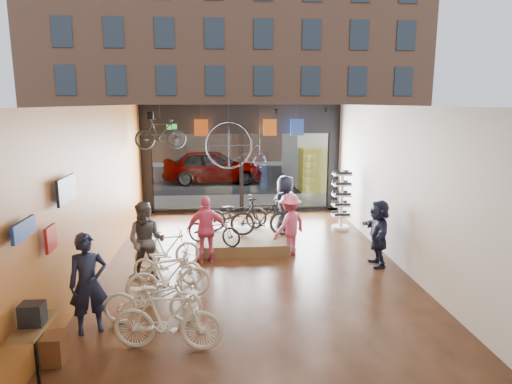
{
  "coord_description": "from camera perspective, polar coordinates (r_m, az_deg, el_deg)",
  "views": [
    {
      "loc": [
        -0.74,
        -10.12,
        3.87
      ],
      "look_at": [
        0.16,
        1.4,
        1.6
      ],
      "focal_mm": 32.0,
      "sensor_mm": 36.0,
      "label": 1
    }
  ],
  "objects": [
    {
      "name": "ground_plane",
      "position": [
        10.87,
        -0.28,
        -9.85
      ],
      "size": [
        7.0,
        12.0,
        0.04
      ],
      "primitive_type": "cube",
      "color": "black",
      "rests_on": "ground"
    },
    {
      "name": "ceiling",
      "position": [
        10.15,
        -0.3,
        10.84
      ],
      "size": [
        7.0,
        12.0,
        0.04
      ],
      "primitive_type": "cube",
      "color": "black",
      "rests_on": "ground"
    },
    {
      "name": "wall_left",
      "position": [
        10.68,
        -19.48,
        -0.15
      ],
      "size": [
        0.04,
        12.0,
        3.8
      ],
      "primitive_type": "cube",
      "color": "#A65425",
      "rests_on": "ground"
    },
    {
      "name": "wall_right",
      "position": [
        11.16,
        18.04,
        0.4
      ],
      "size": [
        0.04,
        12.0,
        3.8
      ],
      "primitive_type": "cube",
      "color": "beige",
      "rests_on": "ground"
    },
    {
      "name": "wall_back",
      "position": [
        4.61,
        5.38,
        -14.22
      ],
      "size": [
        7.0,
        0.04,
        3.8
      ],
      "primitive_type": "cube",
      "color": "beige",
      "rests_on": "ground"
    },
    {
      "name": "storefront",
      "position": [
        16.26,
        -1.85,
        4.16
      ],
      "size": [
        7.0,
        0.26,
        3.8
      ],
      "primitive_type": null,
      "color": "black",
      "rests_on": "ground"
    },
    {
      "name": "exit_sign",
      "position": [
        16.11,
        -10.49,
        8.02
      ],
      "size": [
        0.35,
        0.06,
        0.18
      ],
      "primitive_type": "cube",
      "color": "#198C26",
      "rests_on": "storefront"
    },
    {
      "name": "street_road",
      "position": [
        25.43,
        -2.77,
        2.34
      ],
      "size": [
        30.0,
        18.0,
        0.02
      ],
      "primitive_type": "cube",
      "color": "black",
      "rests_on": "ground"
    },
    {
      "name": "sidewalk_near",
      "position": [
        17.75,
        -1.99,
        -1.28
      ],
      "size": [
        30.0,
        2.4,
        0.12
      ],
      "primitive_type": "cube",
      "color": "slate",
      "rests_on": "ground"
    },
    {
      "name": "sidewalk_far",
      "position": [
        29.38,
        -3.01,
        3.66
      ],
      "size": [
        30.0,
        2.0,
        0.12
      ],
      "primitive_type": "cube",
      "color": "slate",
      "rests_on": "ground"
    },
    {
      "name": "opposite_building",
      "position": [
        31.79,
        -3.27,
        16.76
      ],
      "size": [
        26.0,
        5.0,
        14.0
      ],
      "primitive_type": "cube",
      "color": "brown",
      "rests_on": "ground"
    },
    {
      "name": "street_car",
      "position": [
        22.34,
        -5.43,
        3.21
      ],
      "size": [
        4.78,
        1.92,
        1.63
      ],
      "primitive_type": "imported",
      "rotation": [
        0.0,
        0.0,
        1.57
      ],
      "color": "gray",
      "rests_on": "street_road"
    },
    {
      "name": "box_truck",
      "position": [
        21.75,
        7.64,
        4.56
      ],
      "size": [
        2.41,
        7.22,
        2.84
      ],
      "primitive_type": null,
      "color": "silver",
      "rests_on": "street_road"
    },
    {
      "name": "floor_bike_1",
      "position": [
        7.58,
        -11.03,
        -15.26
      ],
      "size": [
        1.82,
        0.75,
        1.06
      ],
      "primitive_type": "imported",
      "rotation": [
        0.0,
        0.0,
        1.43
      ],
      "color": "beige",
      "rests_on": "ground_plane"
    },
    {
      "name": "floor_bike_2",
      "position": [
        8.49,
        -12.75,
        -12.86
      ],
      "size": [
        1.76,
        0.65,
        0.92
      ],
      "primitive_type": "imported",
      "rotation": [
        0.0,
        0.0,
        1.55
      ],
      "color": "beige",
      "rests_on": "ground_plane"
    },
    {
      "name": "floor_bike_3",
      "position": [
        9.29,
        -10.86,
        -10.34
      ],
      "size": [
        1.73,
        0.83,
        1.0
      ],
      "primitive_type": "imported",
      "rotation": [
        0.0,
        0.0,
        1.79
      ],
      "color": "beige",
      "rests_on": "ground_plane"
    },
    {
      "name": "floor_bike_4",
      "position": [
        10.18,
        -10.98,
        -8.93
      ],
      "size": [
        1.67,
        0.92,
        0.83
      ],
      "primitive_type": "imported",
      "rotation": [
        0.0,
        0.0,
        1.33
      ],
      "color": "beige",
      "rests_on": "ground_plane"
    },
    {
      "name": "floor_bike_5",
      "position": [
        11.09,
        -11.0,
        -7.0
      ],
      "size": [
        1.59,
        0.75,
        0.92
      ],
      "primitive_type": "imported",
      "rotation": [
        0.0,
        0.0,
        1.79
      ],
      "color": "beige",
      "rests_on": "ground_plane"
    },
    {
      "name": "display_platform",
      "position": [
        12.44,
        -1.82,
        -6.28
      ],
      "size": [
        2.4,
        1.8,
        0.3
      ],
      "primitive_type": "cube",
      "color": "brown",
      "rests_on": "ground_plane"
    },
    {
      "name": "display_bike_left",
      "position": [
        11.69,
        -5.29,
        -4.63
      ],
      "size": [
        1.6,
        1.25,
        0.81
      ],
      "primitive_type": "imported",
      "rotation": [
        0.0,
        0.0,
        1.04
      ],
      "color": "black",
      "rests_on": "display_platform"
    },
    {
      "name": "display_bike_mid",
      "position": [
        12.37,
        0.78,
        -3.14
      ],
      "size": [
        1.76,
        0.55,
        1.05
      ],
      "primitive_type": "imported",
      "rotation": [
        0.0,
        0.0,
        1.54
      ],
      "color": "black",
      "rests_on": "display_platform"
    },
    {
      "name": "display_bike_right",
      "position": [
        12.95,
        -2.57,
        -2.69
      ],
      "size": [
        1.92,
        0.95,
        0.96
      ],
      "primitive_type": "imported",
      "rotation": [
        0.0,
        0.0,
        1.74
      ],
      "color": "black",
      "rests_on": "display_platform"
    },
    {
      "name": "customer_0",
      "position": [
        8.34,
        -20.23,
        -10.66
      ],
      "size": [
        0.75,
        0.64,
        1.75
      ],
      "primitive_type": "imported",
      "rotation": [
        0.0,
        0.0,
        0.41
      ],
      "color": "#161C33",
      "rests_on": "ground_plane"
    },
    {
      "name": "customer_1",
      "position": [
        10.34,
        -13.54,
        -6.01
      ],
      "size": [
        0.94,
        0.77,
        1.76
      ],
      "primitive_type": "imported",
      "rotation": [
        0.0,
        0.0,
        -0.13
      ],
      "color": "#3F3F44",
      "rests_on": "ground_plane"
    },
    {
      "name": "customer_2",
      "position": [
        11.19,
        -6.2,
        -4.7
      ],
      "size": [
        1.01,
        0.49,
        1.66
      ],
      "primitive_type": "imported",
      "rotation": [
        0.0,
        0.0,
        3.22
      ],
      "color": "#CC4C72",
      "rests_on": "ground_plane"
    },
    {
      "name": "customer_3",
      "position": [
        11.7,
        4.22,
        -4.1
      ],
      "size": [
        1.18,
        1.13,
        1.61
      ],
      "primitive_type": "imported",
      "rotation": [
        0.0,
        0.0,
        3.84
      ],
      "color": "#CC4C72",
      "rests_on": "ground_plane"
    },
    {
      "name": "customer_4",
      "position": [
        13.28,
        3.67,
        -1.8
      ],
      "size": [
        1.06,
        0.97,
        1.81
      ],
      "primitive_type": "imported",
      "rotation": [
        0.0,
        0.0,
        3.72
      ],
      "color": "#161C33",
      "rests_on": "ground_plane"
    },
    {
      "name": "customer_5",
      "position": [
        11.32,
        15.05,
        -4.97
      ],
      "size": [
        0.58,
        1.53,
        1.61
      ],
      "primitive_type": "imported",
      "rotation": [
        0.0,
        0.0,
        4.64
      ],
      "color": "#161C33",
      "rests_on": "ground_plane"
    },
    {
      "name": "sunglasses_rack",
      "position": [
        14.26,
        10.62,
        -1.0
      ],
      "size": [
        0.65,
        0.59,
        1.85
      ],
      "primitive_type": null,
      "rotation": [
        0.0,
        0.0,
        -0.3
      ],
      "color": "white",
      "rests_on": "ground_plane"
    },
    {
      "name": "wall_merch",
      "position": [
        7.58,
        -24.93,
        -9.79
      ],
      "size": [
        0.4,
        2.4,
        2.6
      ],
      "primitive_type": null,
      "color": "navy",
      "rests_on": "wall_left"
    },
    {
      "name": "penny_farthing",
      "position": [
        14.49,
        -2.19,
        5.69
      ],
      "size": [
        1.86,
        0.06,
        1.49
      ],
      "primitive_type": null,
      "color": "black",
      "rests_on": "ceiling"
    },
    {
      "name": "hung_bike",
      "position": [
        14.47,
        -11.84,
        7.14
      ],
      "size": [
        1.64,
        0.82,
        0.95
      ],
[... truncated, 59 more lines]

